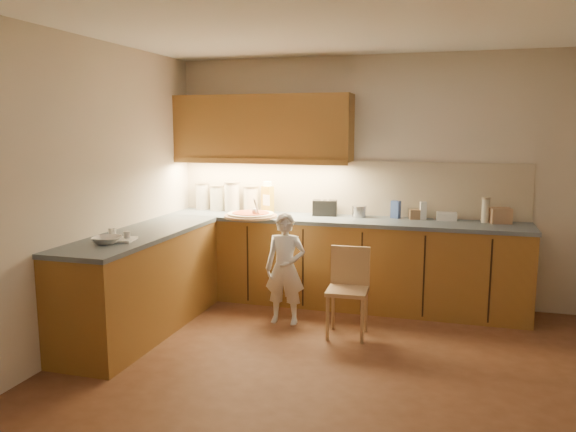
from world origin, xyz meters
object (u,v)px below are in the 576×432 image
Objects in this scene: pizza_on_board at (251,215)px; oil_jug at (268,199)px; child at (285,269)px; toaster at (325,208)px; wooden_chair at (349,285)px.

pizza_on_board is 1.59× the size of oil_jug.
oil_jug is (-0.46, 0.85, 0.55)m from child.
oil_jug is at bearing 171.09° from toaster.
child is at bearing -44.28° from pizza_on_board.
child is 3.03× the size of oil_jug.
toaster reaches higher than wooden_chair.
toaster is at bearing 24.80° from pizza_on_board.
child is 1.34× the size of wooden_chair.
pizza_on_board reaches higher than toaster.
toaster is (0.19, 0.85, 0.47)m from child.
pizza_on_board is at bearing -164.01° from toaster.
pizza_on_board reaches higher than child.
pizza_on_board is 0.80m from toaster.
toaster is at bearing 111.96° from wooden_chair.
child is 0.65m from wooden_chair.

